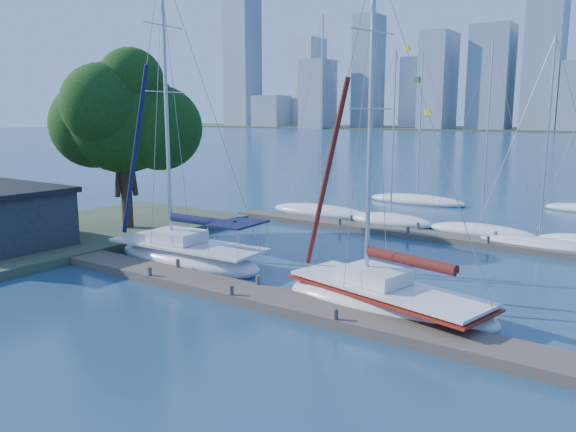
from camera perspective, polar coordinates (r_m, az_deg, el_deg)
The scene contains 12 objects.
ground at distance 24.49m, azimuth -4.37°, elevation -8.33°, with size 700.00×700.00×0.00m, color #18354D.
near_dock at distance 24.42m, azimuth -4.37°, elevation -7.88°, with size 26.00×2.00×0.40m, color #4E4539.
far_dock at distance 37.04m, azimuth 13.99°, elevation -1.94°, with size 30.00×1.80×0.36m, color #4E4539.
shore at distance 38.77m, azimuth -21.29°, elevation -1.70°, with size 12.00×22.00×0.50m, color #38472D.
tree at distance 37.72m, azimuth -16.45°, elevation 9.87°, with size 9.38×8.53×11.85m.
sailboat_navy at distance 30.04m, azimuth -10.25°, elevation -2.62°, with size 9.62×3.54×16.03m.
sailboat_maroon at distance 22.88m, azimuth 9.95°, elevation -6.96°, with size 9.43×4.86×14.35m.
bg_boat_0 at distance 44.43m, azimuth 3.36°, elevation 0.49°, with size 9.16×5.19×15.63m.
bg_boat_1 at distance 41.44m, azimuth 10.37°, elevation -0.41°, with size 6.86×3.80×12.53m.
bg_boat_2 at distance 39.28m, azimuth 19.04°, elevation -1.41°, with size 7.25×3.31×12.81m.
bg_boat_3 at distance 36.01m, azimuth 24.14°, elevation -2.76°, with size 7.51×4.72×12.46m.
bg_boat_6 at distance 51.62m, azimuth 12.96°, elevation 1.57°, with size 9.11×3.18×13.55m.
Camera 1 is at (14.76, -17.94, 7.75)m, focal length 35.00 mm.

